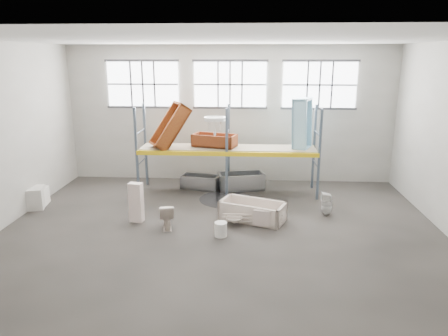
# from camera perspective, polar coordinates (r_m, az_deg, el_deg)

# --- Properties ---
(floor) EXTENTS (12.00, 10.00, 0.10)m
(floor) POSITION_cam_1_polar(r_m,az_deg,el_deg) (11.38, -0.49, -9.06)
(floor) COLOR #4D4843
(floor) RESTS_ON ground
(ceiling) EXTENTS (12.00, 10.00, 0.10)m
(ceiling) POSITION_cam_1_polar(r_m,az_deg,el_deg) (10.38, -0.56, 17.55)
(ceiling) COLOR silver
(ceiling) RESTS_ON ground
(wall_back) EXTENTS (12.00, 0.10, 5.00)m
(wall_back) POSITION_cam_1_polar(r_m,az_deg,el_deg) (15.56, 0.84, 7.35)
(wall_back) COLOR #A19E94
(wall_back) RESTS_ON ground
(wall_front) EXTENTS (12.00, 0.10, 5.00)m
(wall_front) POSITION_cam_1_polar(r_m,az_deg,el_deg) (5.75, -4.20, -6.50)
(wall_front) COLOR #ABA89E
(wall_front) RESTS_ON ground
(window_left) EXTENTS (2.60, 0.04, 1.60)m
(window_left) POSITION_cam_1_polar(r_m,az_deg,el_deg) (15.82, -11.05, 11.21)
(window_left) COLOR white
(window_left) RESTS_ON wall_back
(window_mid) EXTENTS (2.60, 0.04, 1.60)m
(window_mid) POSITION_cam_1_polar(r_m,az_deg,el_deg) (15.34, 0.84, 11.37)
(window_mid) COLOR white
(window_mid) RESTS_ON wall_back
(window_right) EXTENTS (2.60, 0.04, 1.60)m
(window_right) POSITION_cam_1_polar(r_m,az_deg,el_deg) (15.51, 12.96, 11.03)
(window_right) COLOR white
(window_right) RESTS_ON wall_back
(rack_upright_la) EXTENTS (0.08, 0.08, 3.00)m
(rack_upright_la) POSITION_cam_1_polar(r_m,az_deg,el_deg) (14.12, -11.88, 2.08)
(rack_upright_la) COLOR slate
(rack_upright_la) RESTS_ON floor
(rack_upright_lb) EXTENTS (0.08, 0.08, 3.00)m
(rack_upright_lb) POSITION_cam_1_polar(r_m,az_deg,el_deg) (15.25, -10.70, 3.11)
(rack_upright_lb) COLOR slate
(rack_upright_lb) RESTS_ON floor
(rack_upright_ma) EXTENTS (0.08, 0.08, 3.00)m
(rack_upright_ma) POSITION_cam_1_polar(r_m,az_deg,el_deg) (13.63, 0.38, 1.95)
(rack_upright_ma) COLOR slate
(rack_upright_ma) RESTS_ON floor
(rack_upright_mb) EXTENTS (0.08, 0.08, 3.00)m
(rack_upright_mb) POSITION_cam_1_polar(r_m,az_deg,el_deg) (14.80, 0.64, 3.01)
(rack_upright_mb) COLOR slate
(rack_upright_mb) RESTS_ON floor
(rack_upright_ra) EXTENTS (0.08, 0.08, 3.00)m
(rack_upright_ra) POSITION_cam_1_polar(r_m,az_deg,el_deg) (13.79, 12.93, 1.71)
(rack_upright_ra) COLOR slate
(rack_upright_ra) RESTS_ON floor
(rack_upright_rb) EXTENTS (0.08, 0.08, 3.00)m
(rack_upright_rb) POSITION_cam_1_polar(r_m,az_deg,el_deg) (14.95, 12.22, 2.78)
(rack_upright_rb) COLOR slate
(rack_upright_rb) RESTS_ON floor
(rack_beam_front) EXTENTS (6.00, 0.10, 0.14)m
(rack_beam_front) POSITION_cam_1_polar(r_m,az_deg,el_deg) (13.63, 0.38, 1.95)
(rack_beam_front) COLOR yellow
(rack_beam_front) RESTS_ON floor
(rack_beam_back) EXTENTS (6.00, 0.10, 0.14)m
(rack_beam_back) POSITION_cam_1_polar(r_m,az_deg,el_deg) (14.80, 0.64, 3.01)
(rack_beam_back) COLOR yellow
(rack_beam_back) RESTS_ON floor
(shelf_deck) EXTENTS (5.90, 1.10, 0.03)m
(shelf_deck) POSITION_cam_1_polar(r_m,az_deg,el_deg) (14.19, 0.52, 2.81)
(shelf_deck) COLOR gray
(shelf_deck) RESTS_ON floor
(wet_patch) EXTENTS (1.80, 1.80, 0.00)m
(wet_patch) POSITION_cam_1_polar(r_m,az_deg,el_deg) (13.86, 0.32, -4.28)
(wet_patch) COLOR black
(wet_patch) RESTS_ON floor
(bathtub_beige) EXTENTS (2.03, 1.48, 0.54)m
(bathtub_beige) POSITION_cam_1_polar(r_m,az_deg,el_deg) (12.14, 3.92, -5.85)
(bathtub_beige) COLOR beige
(bathtub_beige) RESTS_ON floor
(cistern_spare) EXTENTS (0.50, 0.31, 0.44)m
(cistern_spare) POSITION_cam_1_polar(r_m,az_deg,el_deg) (11.65, 5.27, -6.77)
(cistern_spare) COLOR #C5AEA6
(cistern_spare) RESTS_ON bathtub_beige
(sink_in_tub) EXTENTS (0.60, 0.60, 0.16)m
(sink_in_tub) POSITION_cam_1_polar(r_m,az_deg,el_deg) (11.74, 1.41, -7.16)
(sink_in_tub) COLOR beige
(sink_in_tub) RESTS_ON bathtub_beige
(toilet_beige) EXTENTS (0.54, 0.77, 0.71)m
(toilet_beige) POSITION_cam_1_polar(r_m,az_deg,el_deg) (11.62, -7.86, -6.51)
(toilet_beige) COLOR beige
(toilet_beige) RESTS_ON floor
(cistern_tall) EXTENTS (0.40, 0.30, 1.15)m
(cistern_tall) POSITION_cam_1_polar(r_m,az_deg,el_deg) (12.14, -11.93, -4.63)
(cistern_tall) COLOR #F5D9D0
(cistern_tall) RESTS_ON floor
(toilet_white) EXTENTS (0.33, 0.32, 0.71)m
(toilet_white) POSITION_cam_1_polar(r_m,az_deg,el_deg) (12.77, 13.89, -4.82)
(toilet_white) COLOR white
(toilet_white) RESTS_ON floor
(steel_tub_left) EXTENTS (1.42, 0.85, 0.49)m
(steel_tub_left) POSITION_cam_1_polar(r_m,az_deg,el_deg) (14.92, -3.23, -1.90)
(steel_tub_left) COLOR #A4A6AC
(steel_tub_left) RESTS_ON floor
(steel_tub_right) EXTENTS (1.73, 1.08, 0.59)m
(steel_tub_right) POSITION_cam_1_polar(r_m,az_deg,el_deg) (14.82, 2.34, -1.80)
(steel_tub_right) COLOR #B8BCC1
(steel_tub_right) RESTS_ON floor
(rust_tub_flat) EXTENTS (1.60, 1.08, 0.41)m
(rust_tub_flat) POSITION_cam_1_polar(r_m,az_deg,el_deg) (14.23, -1.31, 3.83)
(rust_tub_flat) COLOR brown
(rust_tub_flat) RESTS_ON shelf_deck
(rust_tub_tilted) EXTENTS (1.56, 1.34, 1.65)m
(rust_tub_tilted) POSITION_cam_1_polar(r_m,az_deg,el_deg) (14.22, -7.39, 5.64)
(rust_tub_tilted) COLOR brown
(rust_tub_tilted) RESTS_ON shelf_deck
(sink_on_shelf) EXTENTS (0.78, 0.64, 0.63)m
(sink_on_shelf) POSITION_cam_1_polar(r_m,az_deg,el_deg) (13.75, -1.27, 4.59)
(sink_on_shelf) COLOR silver
(sink_on_shelf) RESTS_ON rust_tub_flat
(blue_tub_upright) EXTENTS (0.80, 0.95, 1.74)m
(blue_tub_upright) POSITION_cam_1_polar(r_m,az_deg,el_deg) (14.23, 10.65, 5.93)
(blue_tub_upright) COLOR #91C9E3
(blue_tub_upright) RESTS_ON shelf_deck
(bucket) EXTENTS (0.38, 0.38, 0.39)m
(bucket) POSITION_cam_1_polar(r_m,az_deg,el_deg) (11.07, -0.45, -8.39)
(bucket) COLOR silver
(bucket) RESTS_ON floor
(carton_near) EXTENTS (0.92, 0.84, 0.66)m
(carton_near) POSITION_cam_1_polar(r_m,az_deg,el_deg) (14.30, -24.91, -3.74)
(carton_near) COLOR silver
(carton_near) RESTS_ON floor
(carton_far) EXTENTS (0.75, 0.75, 0.55)m
(carton_far) POSITION_cam_1_polar(r_m,az_deg,el_deg) (14.54, -24.37, -3.61)
(carton_far) COLOR white
(carton_far) RESTS_ON floor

